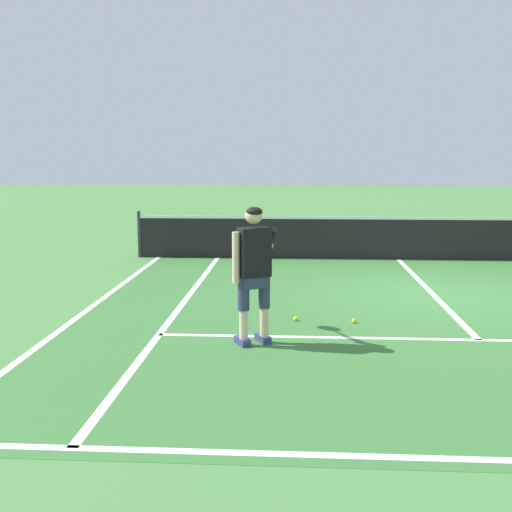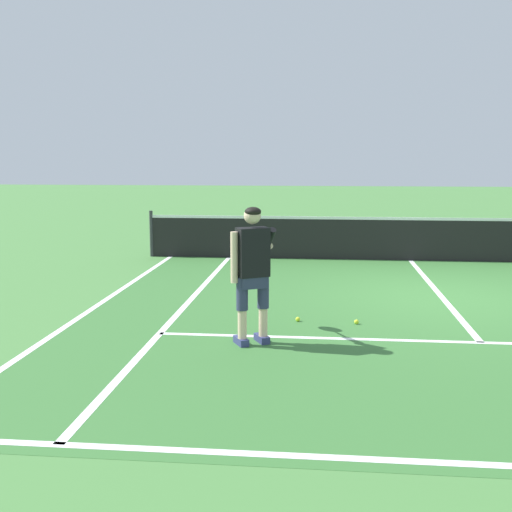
{
  "view_description": "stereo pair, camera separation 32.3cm",
  "coord_description": "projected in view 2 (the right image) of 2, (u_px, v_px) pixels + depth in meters",
  "views": [
    {
      "loc": [
        -2.35,
        -10.62,
        2.31
      ],
      "look_at": [
        -2.84,
        -2.61,
        1.05
      ],
      "focal_mm": 44.55,
      "sensor_mm": 36.0,
      "label": 1
    },
    {
      "loc": [
        -2.03,
        -10.6,
        2.31
      ],
      "look_at": [
        -2.84,
        -2.61,
        1.05
      ],
      "focal_mm": 44.55,
      "sensor_mm": 36.0,
      "label": 2
    }
  ],
  "objects": [
    {
      "name": "tennis_ball_near_feet",
      "position": [
        356.0,
        322.0,
        8.84
      ],
      "size": [
        0.07,
        0.07,
        0.07
      ],
      "primitive_type": "sphere",
      "color": "#CCE02D",
      "rests_on": "ground"
    },
    {
      "name": "ground_plane",
      "position": [
        441.0,
        297.0,
        10.57
      ],
      "size": [
        80.0,
        80.0,
        0.0
      ],
      "primitive_type": "plane",
      "color": "#477F3D"
    },
    {
      "name": "line_centre_service",
      "position": [
        436.0,
        290.0,
        11.1
      ],
      "size": [
        0.1,
        6.4,
        0.01
      ],
      "primitive_type": "cube",
      "color": "white",
      "rests_on": "ground"
    },
    {
      "name": "tennis_net",
      "position": [
        411.0,
        239.0,
        14.17
      ],
      "size": [
        11.96,
        0.08,
        1.07
      ],
      "color": "#333338",
      "rests_on": "ground"
    },
    {
      "name": "line_doubles_left",
      "position": [
        99.0,
        304.0,
        10.04
      ],
      "size": [
        0.1,
        9.68,
        0.01
      ],
      "primitive_type": "cube",
      "color": "white",
      "rests_on": "ground"
    },
    {
      "name": "court_inner_surface",
      "position": [
        455.0,
        313.0,
        9.49
      ],
      "size": [
        10.98,
        10.08,
        0.0
      ],
      "primitive_type": "cube",
      "color": "#387033",
      "rests_on": "ground"
    },
    {
      "name": "line_service",
      "position": [
        481.0,
        343.0,
        7.96
      ],
      "size": [
        8.23,
        0.1,
        0.01
      ],
      "primitive_type": "cube",
      "color": "white",
      "rests_on": "ground"
    },
    {
      "name": "tennis_ball_by_baseline",
      "position": [
        298.0,
        319.0,
        8.98
      ],
      "size": [
        0.07,
        0.07,
        0.07
      ],
      "primitive_type": "sphere",
      "color": "#CCE02D",
      "rests_on": "ground"
    },
    {
      "name": "tennis_player",
      "position": [
        252.0,
        266.0,
        7.78
      ],
      "size": [
        0.55,
        1.23,
        1.71
      ],
      "color": "navy",
      "rests_on": "ground"
    },
    {
      "name": "line_singles_left",
      "position": [
        185.0,
        306.0,
        9.9
      ],
      "size": [
        0.1,
        9.68,
        0.01
      ],
      "primitive_type": "cube",
      "color": "white",
      "rests_on": "ground"
    }
  ]
}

